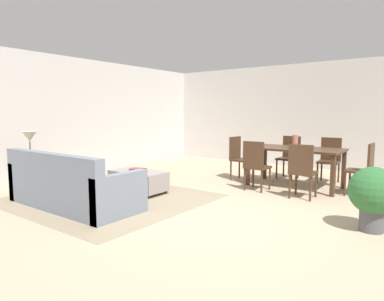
% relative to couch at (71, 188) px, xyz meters
% --- Properties ---
extents(ground_plane, '(10.80, 10.80, 0.00)m').
position_rel_couch_xyz_m(ground_plane, '(2.02, 0.95, -0.29)').
color(ground_plane, tan).
extents(wall_back, '(9.00, 0.12, 2.70)m').
position_rel_couch_xyz_m(wall_back, '(2.02, 5.95, 1.06)').
color(wall_back, beige).
rests_on(wall_back, ground_plane).
extents(wall_left, '(0.12, 11.00, 2.70)m').
position_rel_couch_xyz_m(wall_left, '(-2.48, 1.45, 1.06)').
color(wall_left, beige).
rests_on(wall_left, ground_plane).
extents(area_rug, '(3.00, 2.80, 0.01)m').
position_rel_couch_xyz_m(area_rug, '(0.08, 0.66, -0.29)').
color(area_rug, gray).
rests_on(area_rug, ground_plane).
extents(couch, '(2.25, 0.91, 0.86)m').
position_rel_couch_xyz_m(couch, '(0.00, 0.00, 0.00)').
color(couch, slate).
rests_on(couch, ground_plane).
extents(ottoman_table, '(1.04, 0.53, 0.39)m').
position_rel_couch_xyz_m(ottoman_table, '(0.15, 1.27, -0.07)').
color(ottoman_table, gray).
rests_on(ottoman_table, ground_plane).
extents(side_table, '(0.40, 0.40, 0.57)m').
position_rel_couch_xyz_m(side_table, '(-1.42, 0.14, 0.16)').
color(side_table, brown).
rests_on(side_table, ground_plane).
extents(table_lamp, '(0.26, 0.26, 0.53)m').
position_rel_couch_xyz_m(table_lamp, '(-1.42, 0.14, 0.69)').
color(table_lamp, brown).
rests_on(table_lamp, side_table).
extents(dining_table, '(1.73, 0.90, 0.76)m').
position_rel_couch_xyz_m(dining_table, '(2.24, 3.42, 0.38)').
color(dining_table, '#422B1C').
rests_on(dining_table, ground_plane).
extents(dining_chair_near_left, '(0.41, 0.41, 0.92)m').
position_rel_couch_xyz_m(dining_chair_near_left, '(1.79, 2.64, 0.23)').
color(dining_chair_near_left, '#422B1C').
rests_on(dining_chair_near_left, ground_plane).
extents(dining_chair_near_right, '(0.41, 0.41, 0.92)m').
position_rel_couch_xyz_m(dining_chair_near_right, '(2.67, 2.57, 0.23)').
color(dining_chair_near_right, '#422B1C').
rests_on(dining_chair_near_right, ground_plane).
extents(dining_chair_far_left, '(0.43, 0.43, 0.92)m').
position_rel_couch_xyz_m(dining_chair_far_left, '(1.83, 4.23, 0.23)').
color(dining_chair_far_left, '#422B1C').
rests_on(dining_chair_far_left, ground_plane).
extents(dining_chair_far_right, '(0.42, 0.42, 0.92)m').
position_rel_couch_xyz_m(dining_chair_far_right, '(2.66, 4.27, 0.23)').
color(dining_chair_far_right, '#422B1C').
rests_on(dining_chair_far_right, ground_plane).
extents(dining_chair_head_east, '(0.41, 0.41, 0.92)m').
position_rel_couch_xyz_m(dining_chair_head_east, '(3.46, 3.38, 0.23)').
color(dining_chair_head_east, '#422B1C').
rests_on(dining_chair_head_east, ground_plane).
extents(dining_chair_head_west, '(0.42, 0.42, 0.92)m').
position_rel_couch_xyz_m(dining_chair_head_west, '(1.02, 3.40, 0.23)').
color(dining_chair_head_west, '#422B1C').
rests_on(dining_chair_head_west, ground_plane).
extents(vase_centerpiece, '(0.10, 0.10, 0.25)m').
position_rel_couch_xyz_m(vase_centerpiece, '(2.22, 3.45, 0.59)').
color(vase_centerpiece, '#B26659').
rests_on(vase_centerpiece, dining_table).
extents(book_on_ottoman, '(0.30, 0.25, 0.03)m').
position_rel_couch_xyz_m(book_on_ottoman, '(0.08, 1.33, 0.11)').
color(book_on_ottoman, maroon).
rests_on(book_on_ottoman, ottoman_table).
extents(potted_plant, '(0.58, 0.58, 0.79)m').
position_rel_couch_xyz_m(potted_plant, '(3.88, 1.53, 0.17)').
color(potted_plant, '#4C4C51').
rests_on(potted_plant, ground_plane).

